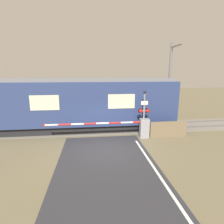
{
  "coord_description": "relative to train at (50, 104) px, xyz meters",
  "views": [
    {
      "loc": [
        -0.65,
        -9.27,
        4.26
      ],
      "look_at": [
        0.71,
        2.19,
        1.69
      ],
      "focal_mm": 28.0,
      "sensor_mm": 36.0,
      "label": 1
    }
  ],
  "objects": [
    {
      "name": "signal_post",
      "position": [
        6.48,
        -2.28,
        -0.22
      ],
      "size": [
        0.79,
        0.26,
        3.15
      ],
      "color": "gray",
      "rests_on": "ground_plane"
    },
    {
      "name": "roadside_fence",
      "position": [
        8.17,
        -2.46,
        -1.46
      ],
      "size": [
        2.53,
        0.06,
        1.1
      ],
      "color": "#726047",
      "rests_on": "ground_plane"
    },
    {
      "name": "train",
      "position": [
        0.0,
        0.0,
        0.0
      ],
      "size": [
        18.52,
        3.05,
        3.92
      ],
      "color": "black",
      "rests_on": "ground_plane"
    },
    {
      "name": "ground_plane",
      "position": [
        3.7,
        -3.93,
        -2.01
      ],
      "size": [
        80.0,
        80.0,
        0.0
      ],
      "primitive_type": "plane",
      "color": "#6B6047"
    },
    {
      "name": "catenary_pole",
      "position": [
        10.09,
        2.07,
        1.57
      ],
      "size": [
        0.2,
        1.9,
        6.86
      ],
      "color": "slate",
      "rests_on": "ground_plane"
    },
    {
      "name": "track_bed",
      "position": [
        3.7,
        0.0,
        -1.98
      ],
      "size": [
        36.0,
        3.2,
        0.13
      ],
      "color": "slate",
      "rests_on": "ground_plane"
    },
    {
      "name": "crossing_barrier",
      "position": [
        5.93,
        -2.34,
        -1.27
      ],
      "size": [
        6.8,
        0.44,
        1.3
      ],
      "color": "gray",
      "rests_on": "ground_plane"
    }
  ]
}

